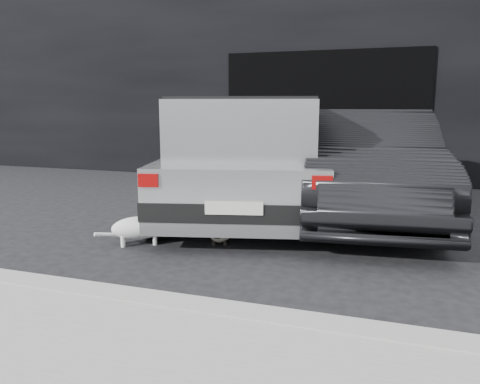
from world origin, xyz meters
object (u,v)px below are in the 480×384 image
(second_car, at_px, (370,164))
(cat_siamese, at_px, (220,232))
(cat_white, at_px, (142,227))
(silver_hatchback, at_px, (247,151))

(second_car, xyz_separation_m, cat_siamese, (-1.50, -1.88, -0.62))
(second_car, distance_m, cat_siamese, 2.49)
(cat_siamese, distance_m, cat_white, 0.88)
(cat_siamese, relative_size, cat_white, 0.98)
(second_car, height_order, cat_white, second_car)
(silver_hatchback, height_order, second_car, silver_hatchback)
(second_car, height_order, cat_siamese, second_car)
(second_car, bearing_deg, silver_hatchback, -176.23)
(second_car, distance_m, cat_white, 3.24)
(cat_siamese, bearing_deg, silver_hatchback, -95.96)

